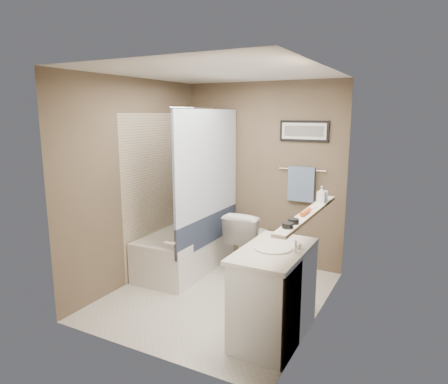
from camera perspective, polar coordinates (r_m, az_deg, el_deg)
The scene contains 33 objects.
ground at distance 4.60m, azimuth -0.90°, elevation -14.51°, with size 2.50×2.50×0.00m, color silver.
ceiling at distance 4.17m, azimuth -1.00°, elevation 16.47°, with size 2.20×2.50×0.04m, color white.
wall_back at distance 5.32m, azimuth 5.44°, elevation 2.53°, with size 2.20×0.04×2.40m, color brown.
wall_front at distance 3.23m, azimuth -11.53°, elevation -3.34°, with size 2.20×0.04×2.40m, color brown.
wall_left at distance 4.83m, azimuth -12.26°, elevation 1.44°, with size 0.04×2.50×2.40m, color brown.
wall_right at distance 3.83m, azimuth 13.35°, elevation -1.12°, with size 0.04×2.50×2.40m, color brown.
tile_surround at distance 5.26m, azimuth -8.78°, elevation 0.13°, with size 0.02×1.55×2.00m, color #C4B194.
curtain_rod at distance 4.78m, azimuth -2.33°, elevation 11.82°, with size 0.02×0.02×1.55m, color silver.
curtain_upper at distance 4.82m, azimuth -2.27°, elevation 4.07°, with size 0.03×1.45×1.28m, color white.
curtain_lower at distance 4.99m, azimuth -2.20°, elevation -5.32°, with size 0.03×1.45×0.36m, color #27324A.
mirror at distance 3.62m, azimuth 13.20°, elevation 4.92°, with size 0.02×1.60×1.00m, color silver.
shelf at distance 3.73m, azimuth 12.03°, elevation -2.99°, with size 0.12×1.60×0.03m, color silver.
towel_bar at distance 5.11m, azimuth 11.11°, elevation 3.14°, with size 0.02×0.02×0.60m, color silver.
towel at distance 5.12m, azimuth 10.97°, elevation 1.12°, with size 0.34×0.05×0.44m, color #89A3C7.
art_frame at distance 5.08m, azimuth 11.37°, elevation 8.53°, with size 0.62×0.03×0.26m, color black.
art_mat at distance 5.07m, azimuth 11.33°, elevation 8.53°, with size 0.56×0.00×0.20m, color white.
art_image at distance 5.07m, azimuth 11.32°, elevation 8.53°, with size 0.50×0.00×0.13m, color #595959.
door at distance 2.97m, azimuth -3.18°, elevation -8.45°, with size 0.80×0.02×2.00m, color silver.
door_handle at distance 3.18m, azimuth -7.84°, elevation -7.17°, with size 0.02×0.02×0.10m, color silver.
bathtub at distance 5.28m, azimuth -5.38°, elevation -8.17°, with size 0.70×1.50×0.50m, color white.
tub_rim at distance 5.20m, azimuth -5.43°, elevation -5.58°, with size 0.56×1.36×0.02m, color beige.
toilet at distance 5.18m, azimuth 3.79°, elevation -6.83°, with size 0.44×0.77×0.79m, color white.
vanity at distance 3.69m, azimuth 7.13°, elevation -14.53°, with size 0.50×0.90×0.80m, color silver.
countertop at distance 3.53m, azimuth 7.14°, elevation -8.35°, with size 0.54×0.96×0.04m, color beige.
sink_basin at distance 3.53m, azimuth 7.00°, elevation -7.90°, with size 0.34×0.34×0.01m, color silver.
faucet_spout at distance 3.45m, azimuth 10.14°, elevation -7.68°, with size 0.02×0.02×0.10m, color silver.
faucet_knob at distance 3.55m, azimuth 10.63°, elevation -7.51°, with size 0.05×0.05×0.05m, color white.
candle_bowl_near at distance 3.17m, azimuth 9.09°, elevation -4.74°, with size 0.09×0.09×0.04m, color black.
candle_bowl_far at distance 3.30m, azimuth 9.90°, elevation -4.12°, with size 0.09×0.09×0.04m, color black.
hair_brush_front at distance 3.61m, azimuth 11.57°, elevation -2.81°, with size 0.04×0.04×0.22m, color #C04D1B.
pink_comb at distance 3.86m, azimuth 12.64°, elevation -2.24°, with size 0.03×0.16×0.01m, color #FF9BC3.
glass_jar at distance 4.22m, azimuth 14.07°, elevation -0.53°, with size 0.08×0.08×0.10m, color white.
soap_bottle at distance 4.11m, azimuth 13.74°, elevation -0.32°, with size 0.08×0.08×0.17m, color #999999.
Camera 1 is at (2.00, -3.64, 2.00)m, focal length 32.00 mm.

